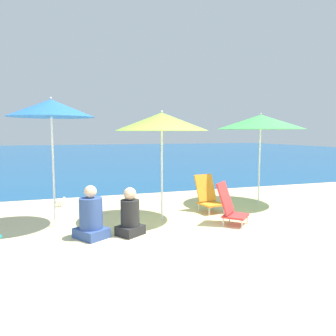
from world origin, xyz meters
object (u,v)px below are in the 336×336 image
at_px(beach_umbrella_blue, 51,108).
at_px(seagull, 60,201).
at_px(beach_chair_orange, 208,195).
at_px(beach_chair_red, 230,205).
at_px(person_seated_near, 91,217).
at_px(beach_umbrella_green, 261,122).
at_px(beach_umbrella_lime, 162,122).
at_px(person_seated_far, 130,216).

distance_m(beach_umbrella_blue, seagull, 2.62).
bearing_deg(beach_chair_orange, beach_chair_red, -101.56).
relative_size(beach_chair_orange, seagull, 2.98).
height_order(beach_umbrella_blue, person_seated_near, beach_umbrella_blue).
height_order(beach_umbrella_green, beach_chair_orange, beach_umbrella_green).
relative_size(beach_umbrella_green, person_seated_near, 2.50).
height_order(beach_umbrella_blue, beach_chair_orange, beach_umbrella_blue).
bearing_deg(beach_umbrella_lime, person_seated_near, -153.92).
bearing_deg(beach_umbrella_lime, person_seated_far, -136.59).
distance_m(beach_umbrella_lime, beach_chair_red, 2.05).
height_order(beach_umbrella_lime, beach_chair_orange, beach_umbrella_lime).
bearing_deg(seagull, person_seated_near, -79.23).
xyz_separation_m(beach_umbrella_blue, beach_chair_orange, (3.18, 0.17, -1.79)).
height_order(beach_chair_orange, person_seated_far, person_seated_far).
relative_size(person_seated_far, seagull, 3.03).
xyz_separation_m(beach_chair_red, person_seated_far, (-1.91, -0.05, -0.03)).
bearing_deg(beach_umbrella_green, seagull, 165.55).
bearing_deg(beach_chair_orange, seagull, 145.40).
bearing_deg(seagull, beach_chair_orange, -25.90).
relative_size(beach_umbrella_blue, beach_chair_orange, 2.94).
bearing_deg(person_seated_near, beach_chair_red, -33.33).
relative_size(beach_umbrella_lime, beach_chair_red, 2.70).
height_order(beach_umbrella_lime, beach_umbrella_blue, beach_umbrella_blue).
distance_m(beach_umbrella_blue, person_seated_far, 2.38).
bearing_deg(beach_umbrella_blue, person_seated_near, -57.13).
bearing_deg(beach_umbrella_blue, beach_umbrella_green, 6.00).
bearing_deg(beach_chair_red, person_seated_near, 135.62).
bearing_deg(beach_chair_red, beach_umbrella_green, -2.99).
distance_m(beach_umbrella_blue, beach_chair_orange, 3.65).
relative_size(beach_umbrella_lime, seagull, 7.98).
distance_m(beach_umbrella_lime, beach_umbrella_blue, 2.03).
height_order(beach_umbrella_blue, seagull, beach_umbrella_blue).
relative_size(person_seated_near, person_seated_far, 1.07).
xyz_separation_m(beach_umbrella_lime, beach_chair_red, (1.12, -0.70, -1.57)).
xyz_separation_m(beach_umbrella_green, person_seated_far, (-3.47, -1.43, -1.64)).
bearing_deg(beach_chair_orange, beach_umbrella_green, 3.25).
height_order(beach_umbrella_lime, beach_umbrella_green, beach_umbrella_green).
height_order(beach_umbrella_lime, beach_chair_red, beach_umbrella_lime).
xyz_separation_m(beach_chair_orange, person_seated_far, (-1.97, -1.11, -0.03)).
xyz_separation_m(beach_umbrella_lime, beach_umbrella_blue, (-2.01, 0.18, 0.22)).
xyz_separation_m(person_seated_near, seagull, (-0.49, 2.56, -0.21)).
distance_m(beach_chair_red, person_seated_far, 1.91).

